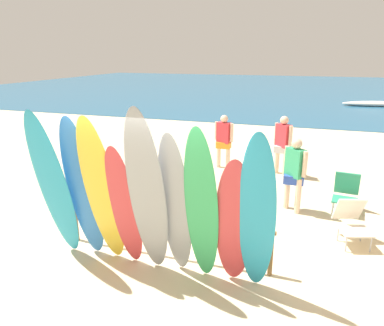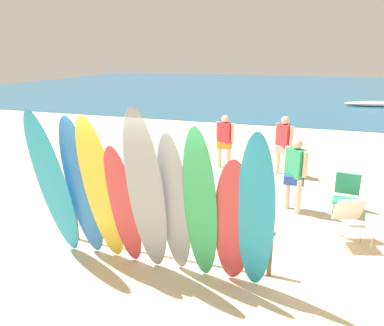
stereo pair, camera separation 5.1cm
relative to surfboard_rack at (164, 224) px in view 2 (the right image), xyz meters
The scene contains 18 objects.
ground 14.01m from the surfboard_rack, 90.00° to the left, with size 60.00×60.00×0.00m, color beige.
ocean_water 31.93m from the surfboard_rack, 90.00° to the left, with size 60.00×40.00×0.02m, color #235B7F.
surfboard_rack is the anchor object (origin of this frame).
surfboard_teal_0 1.83m from the surfboard_rack, 157.72° to the right, with size 0.52×0.06×2.62m, color #289EC6.
surfboard_blue_1 1.40m from the surfboard_rack, 157.48° to the right, with size 0.54×0.07×2.48m, color #337AD1.
surfboard_yellow_2 1.15m from the surfboard_rack, 144.55° to the right, with size 0.57×0.08×2.54m, color yellow.
surfboard_red_3 0.81m from the surfboard_rack, 128.81° to the right, with size 0.48×0.08×2.12m, color #D13D42.
surfboard_grey_4 0.96m from the surfboard_rack, 89.26° to the right, with size 0.55×0.08×2.72m, color #999EA3.
surfboard_grey_5 0.81m from the surfboard_rack, 51.42° to the right, with size 0.48×0.07×2.33m, color #999EA3.
surfboard_green_6 1.12m from the surfboard_rack, 33.56° to the right, with size 0.49×0.06×2.45m, color #38B266.
surfboard_red_7 1.36m from the surfboard_rack, 18.95° to the right, with size 0.54×0.07×2.01m, color #D13D42.
surfboard_teal_8 1.72m from the surfboard_rack, 17.25° to the right, with size 0.51×0.06×2.40m, color #289EC6.
beachgoer_near_rack 5.17m from the surfboard_rack, 73.41° to the left, with size 0.50×0.44×1.65m.
beachgoer_midbeach 3.20m from the surfboard_rack, 53.27° to the left, with size 0.48×0.43×1.60m.
beachgoer_strolling 5.03m from the surfboard_rack, 92.31° to the left, with size 0.58×0.31×1.58m.
beach_chair_red 3.34m from the surfboard_rack, 26.76° to the left, with size 0.69×0.84×0.80m.
beach_chair_blue 4.17m from the surfboard_rack, 44.25° to the left, with size 0.57×0.69×0.84m.
distant_boat 21.58m from the surfboard_rack, 73.05° to the left, with size 4.62×1.67×0.36m.
Camera 2 is at (2.12, -4.88, 3.27)m, focal length 33.48 mm.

